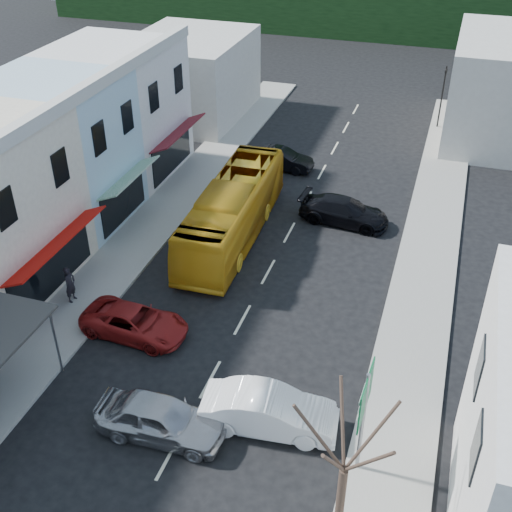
{
  "coord_description": "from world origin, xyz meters",
  "views": [
    {
      "loc": [
        7.54,
        -17.37,
        18.35
      ],
      "look_at": [
        0.0,
        6.0,
        2.2
      ],
      "focal_mm": 45.0,
      "sensor_mm": 36.0,
      "label": 1
    }
  ],
  "objects": [
    {
      "name": "car_red",
      "position": [
        -4.13,
        1.63,
        0.7
      ],
      "size": [
        4.71,
        2.17,
        1.4
      ],
      "primitive_type": "imported",
      "rotation": [
        0.0,
        0.0,
        1.51
      ],
      "color": "maroon",
      "rests_on": "ground"
    },
    {
      "name": "car_black_far",
      "position": [
        -2.66,
        19.65,
        0.7
      ],
      "size": [
        4.47,
        1.99,
        1.4
      ],
      "primitive_type": "imported",
      "rotation": [
        0.0,
        0.0,
        1.53
      ],
      "color": "black",
      "rests_on": "ground"
    },
    {
      "name": "car_white",
      "position": [
        2.98,
        -1.64,
        0.7
      ],
      "size": [
        4.58,
        2.29,
        1.4
      ],
      "primitive_type": "imported",
      "rotation": [
        0.0,
        0.0,
        1.69
      ],
      "color": "white",
      "rests_on": "ground"
    },
    {
      "name": "pedestrian_left",
      "position": [
        -7.96,
        2.77,
        1.0
      ],
      "size": [
        0.41,
        0.61,
        1.7
      ],
      "primitive_type": "imported",
      "rotation": [
        0.0,
        0.0,
        1.55
      ],
      "color": "black",
      "rests_on": "sidewalk_left"
    },
    {
      "name": "distant_block_left",
      "position": [
        -12.0,
        27.0,
        3.0
      ],
      "size": [
        8.0,
        10.0,
        6.0
      ],
      "primitive_type": "cube",
      "color": "#B7B2A8",
      "rests_on": "ground"
    },
    {
      "name": "car_silver",
      "position": [
        -0.64,
        -3.17,
        0.7
      ],
      "size": [
        4.45,
        1.92,
        1.4
      ],
      "primitive_type": "imported",
      "rotation": [
        0.0,
        0.0,
        1.6
      ],
      "color": "#A2A2A7",
      "rests_on": "ground"
    },
    {
      "name": "direction_sign",
      "position": [
        6.4,
        -2.53,
        2.23
      ],
      "size": [
        0.39,
        2.03,
        4.46
      ],
      "primitive_type": null,
      "rotation": [
        0.0,
        0.0,
        -0.04
      ],
      "color": "#0B512A",
      "rests_on": "ground"
    },
    {
      "name": "car_black_near",
      "position": [
        2.61,
        14.0,
        0.7
      ],
      "size": [
        4.64,
        2.22,
        1.4
      ],
      "primitive_type": "imported",
      "rotation": [
        0.0,
        0.0,
        1.48
      ],
      "color": "black",
      "rests_on": "ground"
    },
    {
      "name": "street_tree",
      "position": [
        6.3,
        -5.54,
        3.54
      ],
      "size": [
        3.86,
        3.86,
        7.08
      ],
      "primitive_type": null,
      "rotation": [
        0.0,
        0.0,
        0.41
      ],
      "color": "#33241C",
      "rests_on": "ground"
    },
    {
      "name": "sidewalk_right",
      "position": [
        7.5,
        10.0,
        0.07
      ],
      "size": [
        3.0,
        52.0,
        0.15
      ],
      "primitive_type": "cube",
      "color": "gray",
      "rests_on": "ground"
    },
    {
      "name": "sidewalk_left",
      "position": [
        -7.5,
        10.0,
        0.07
      ],
      "size": [
        3.0,
        52.0,
        0.15
      ],
      "primitive_type": "cube",
      "color": "gray",
      "rests_on": "ground"
    },
    {
      "name": "bus",
      "position": [
        -2.8,
        10.64,
        1.55
      ],
      "size": [
        2.9,
        11.68,
        3.1
      ],
      "primitive_type": "imported",
      "rotation": [
        0.0,
        0.0,
        0.03
      ],
      "color": "gold",
      "rests_on": "ground"
    },
    {
      "name": "distant_block_right",
      "position": [
        11.0,
        30.0,
        3.5
      ],
      "size": [
        8.0,
        12.0,
        7.0
      ],
      "primitive_type": "cube",
      "color": "#B7B2A8",
      "rests_on": "ground"
    },
    {
      "name": "shopfront_row",
      "position": [
        -12.49,
        5.0,
        4.0
      ],
      "size": [
        8.25,
        30.0,
        8.0
      ],
      "color": "silver",
      "rests_on": "ground"
    },
    {
      "name": "ground",
      "position": [
        0.0,
        0.0,
        0.0
      ],
      "size": [
        120.0,
        120.0,
        0.0
      ],
      "primitive_type": "plane",
      "color": "black",
      "rests_on": "ground"
    },
    {
      "name": "traffic_signal",
      "position": [
        6.51,
        29.91,
        2.33
      ],
      "size": [
        0.75,
        1.08,
        4.67
      ],
      "primitive_type": null,
      "rotation": [
        0.0,
        0.0,
        2.99
      ],
      "color": "black",
      "rests_on": "ground"
    }
  ]
}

